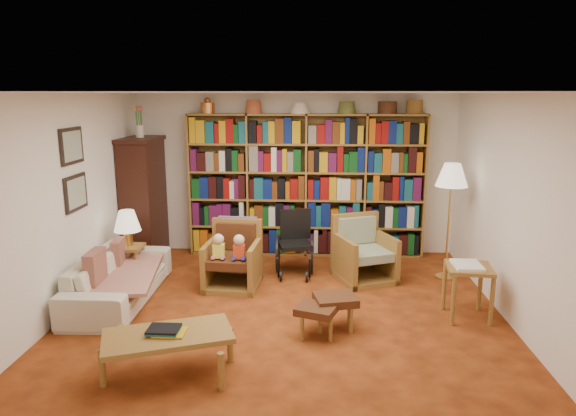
# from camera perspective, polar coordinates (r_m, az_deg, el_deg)

# --- Properties ---
(floor) EXTENTS (5.00, 5.00, 0.00)m
(floor) POSITION_cam_1_polar(r_m,az_deg,el_deg) (6.04, -0.42, -11.75)
(floor) COLOR #A04718
(floor) RESTS_ON ground
(ceiling) EXTENTS (5.00, 5.00, 0.00)m
(ceiling) POSITION_cam_1_polar(r_m,az_deg,el_deg) (5.50, -0.47, 12.70)
(ceiling) COLOR white
(ceiling) RESTS_ON wall_back
(wall_back) EXTENTS (5.00, 0.00, 5.00)m
(wall_back) POSITION_cam_1_polar(r_m,az_deg,el_deg) (8.10, 0.63, 3.76)
(wall_back) COLOR white
(wall_back) RESTS_ON floor
(wall_front) EXTENTS (5.00, 0.00, 5.00)m
(wall_front) POSITION_cam_1_polar(r_m,az_deg,el_deg) (3.26, -3.15, -9.75)
(wall_front) COLOR white
(wall_front) RESTS_ON floor
(wall_left) EXTENTS (0.00, 5.00, 5.00)m
(wall_left) POSITION_cam_1_polar(r_m,az_deg,el_deg) (6.30, -23.76, 0.17)
(wall_left) COLOR white
(wall_left) RESTS_ON floor
(wall_right) EXTENTS (0.00, 5.00, 5.00)m
(wall_right) POSITION_cam_1_polar(r_m,az_deg,el_deg) (6.03, 23.99, -0.37)
(wall_right) COLOR white
(wall_right) RESTS_ON floor
(bookshelf) EXTENTS (3.60, 0.30, 2.42)m
(bookshelf) POSITION_cam_1_polar(r_m,az_deg,el_deg) (7.93, 2.02, 3.00)
(bookshelf) COLOR olive
(bookshelf) RESTS_ON floor
(curio_cabinet) EXTENTS (0.50, 0.95, 2.40)m
(curio_cabinet) POSITION_cam_1_polar(r_m,az_deg,el_deg) (8.08, -15.73, 1.14)
(curio_cabinet) COLOR black
(curio_cabinet) RESTS_ON floor
(framed_pictures) EXTENTS (0.03, 0.52, 0.97)m
(framed_pictures) POSITION_cam_1_polar(r_m,az_deg,el_deg) (6.50, -22.71, 3.97)
(framed_pictures) COLOR black
(framed_pictures) RESTS_ON wall_left
(sofa) EXTENTS (1.97, 0.79, 0.57)m
(sofa) POSITION_cam_1_polar(r_m,az_deg,el_deg) (6.68, -18.25, -7.35)
(sofa) COLOR beige
(sofa) RESTS_ON floor
(sofa_throw) EXTENTS (1.02, 1.58, 0.04)m
(sofa_throw) POSITION_cam_1_polar(r_m,az_deg,el_deg) (6.65, -17.85, -7.26)
(sofa_throw) COLOR beige
(sofa_throw) RESTS_ON sofa
(cushion_left) EXTENTS (0.16, 0.36, 0.35)m
(cushion_left) POSITION_cam_1_polar(r_m,az_deg,el_deg) (6.98, -18.31, -5.07)
(cushion_left) COLOR maroon
(cushion_left) RESTS_ON sofa
(cushion_right) EXTENTS (0.15, 0.42, 0.41)m
(cushion_right) POSITION_cam_1_polar(r_m,az_deg,el_deg) (6.37, -20.57, -6.93)
(cushion_right) COLOR maroon
(cushion_right) RESTS_ON sofa
(side_table_lamp) EXTENTS (0.36, 0.36, 0.50)m
(side_table_lamp) POSITION_cam_1_polar(r_m,az_deg,el_deg) (7.26, -17.20, -5.07)
(side_table_lamp) COLOR olive
(side_table_lamp) RESTS_ON floor
(table_lamp) EXTENTS (0.36, 0.36, 0.48)m
(table_lamp) POSITION_cam_1_polar(r_m,az_deg,el_deg) (7.14, -17.44, -1.50)
(table_lamp) COLOR gold
(table_lamp) RESTS_ON side_table_lamp
(armchair_leather) EXTENTS (0.73, 0.78, 0.87)m
(armchair_leather) POSITION_cam_1_polar(r_m,az_deg,el_deg) (6.85, -6.08, -5.64)
(armchair_leather) COLOR olive
(armchair_leather) RESTS_ON floor
(armchair_sage) EXTENTS (0.96, 0.96, 0.87)m
(armchair_sage) POSITION_cam_1_polar(r_m,az_deg,el_deg) (7.14, 8.46, -5.15)
(armchair_sage) COLOR olive
(armchair_sage) RESTS_ON floor
(wheelchair) EXTENTS (0.53, 0.72, 0.90)m
(wheelchair) POSITION_cam_1_polar(r_m,az_deg,el_deg) (7.24, 0.78, -4.12)
(wheelchair) COLOR black
(wheelchair) RESTS_ON floor
(floor_lamp) EXTENTS (0.42, 0.42, 1.59)m
(floor_lamp) POSITION_cam_1_polar(r_m,az_deg,el_deg) (7.15, 17.73, 3.01)
(floor_lamp) COLOR gold
(floor_lamp) RESTS_ON floor
(side_table_papers) EXTENTS (0.54, 0.54, 0.64)m
(side_table_papers) POSITION_cam_1_polar(r_m,az_deg,el_deg) (6.12, 19.43, -7.09)
(side_table_papers) COLOR olive
(side_table_papers) RESTS_ON floor
(footstool_a) EXTENTS (0.48, 0.45, 0.33)m
(footstool_a) POSITION_cam_1_polar(r_m,az_deg,el_deg) (5.45, 3.17, -11.44)
(footstool_a) COLOR #552F16
(footstool_a) RESTS_ON floor
(footstool_b) EXTENTS (0.51, 0.46, 0.37)m
(footstool_b) POSITION_cam_1_polar(r_m,az_deg,el_deg) (5.63, 5.28, -10.32)
(footstool_b) COLOR #552F16
(footstool_b) RESTS_ON floor
(coffee_table) EXTENTS (1.26, 0.92, 0.45)m
(coffee_table) POSITION_cam_1_polar(r_m,az_deg,el_deg) (4.87, -13.19, -13.88)
(coffee_table) COLOR olive
(coffee_table) RESTS_ON floor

